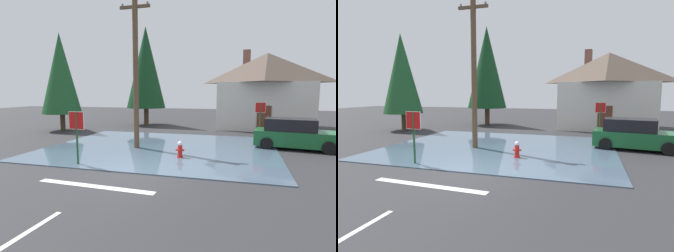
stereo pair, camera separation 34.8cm
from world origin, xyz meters
TOP-DOWN VIEW (x-y plane):
  - ground_plane at (0.00, 0.00)m, footprint 80.00×80.00m
  - flood_puddle at (-0.16, 4.68)m, footprint 11.87×9.57m
  - lane_stop_bar at (-0.47, -1.67)m, footprint 4.12×0.48m
  - stop_sign_near at (-2.49, 0.48)m, footprint 0.73×0.09m
  - fire_hydrant at (1.32, 2.71)m, footprint 0.39×0.34m
  - utility_pole at (-1.39, 4.22)m, footprint 1.60×0.28m
  - stop_sign_far at (5.06, 8.96)m, footprint 0.65×0.12m
  - house at (5.82, 15.16)m, footprint 8.26×7.50m
  - parked_car at (6.69, 6.38)m, footprint 4.38×2.47m
  - pine_tree_tall_left at (-9.53, 9.09)m, footprint 2.98×2.98m
  - pine_tree_mid_left at (-4.50, 14.28)m, footprint 3.50×3.50m

SIDE VIEW (x-z plane):
  - ground_plane at x=0.00m, z-range -0.10..0.00m
  - lane_stop_bar at x=-0.47m, z-range 0.00..0.01m
  - flood_puddle at x=-0.16m, z-range 0.00..0.04m
  - fire_hydrant at x=1.32m, z-range -0.01..0.77m
  - parked_car at x=6.69m, z-range -0.04..1.56m
  - stop_sign_near at x=-2.49m, z-range 0.47..2.67m
  - stop_sign_far at x=5.06m, z-range 0.48..2.83m
  - house at x=5.82m, z-range -0.12..6.55m
  - utility_pole at x=-1.39m, z-range 0.17..8.01m
  - pine_tree_tall_left at x=-9.53m, z-range 0.66..8.10m
  - pine_tree_mid_left at x=-4.50m, z-range 0.77..9.53m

